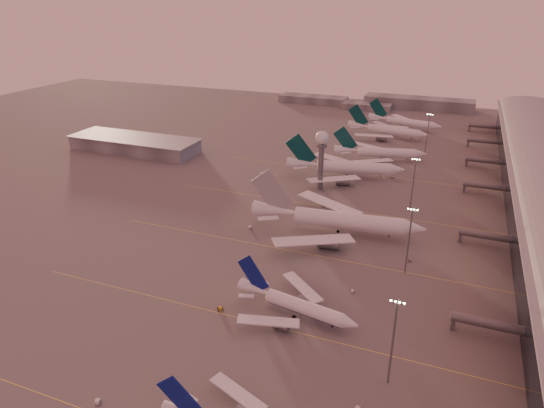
% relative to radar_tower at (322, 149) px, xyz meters
% --- Properties ---
extents(ground, '(700.00, 700.00, 0.00)m').
position_rel_radar_tower_xyz_m(ground, '(-5.00, -120.00, -20.95)').
color(ground, '#5E5B5B').
rests_on(ground, ground).
extents(taxiway_markings, '(180.00, 185.25, 0.02)m').
position_rel_radar_tower_xyz_m(taxiway_markings, '(25.00, -64.00, -20.94)').
color(taxiway_markings, '#E5CF51').
rests_on(taxiway_markings, ground).
extents(hangar, '(82.00, 27.00, 8.50)m').
position_rel_radar_tower_xyz_m(hangar, '(-125.00, 20.00, -16.63)').
color(hangar, slate).
rests_on(hangar, ground).
extents(radar_tower, '(6.40, 6.40, 31.10)m').
position_rel_radar_tower_xyz_m(radar_tower, '(0.00, 0.00, 0.00)').
color(radar_tower, slate).
rests_on(radar_tower, ground).
extents(mast_a, '(3.60, 0.56, 25.00)m').
position_rel_radar_tower_xyz_m(mast_a, '(53.00, -120.00, -7.21)').
color(mast_a, slate).
rests_on(mast_a, ground).
extents(mast_b, '(3.60, 0.56, 25.00)m').
position_rel_radar_tower_xyz_m(mast_b, '(50.00, -65.00, -7.21)').
color(mast_b, slate).
rests_on(mast_b, ground).
extents(mast_c, '(3.60, 0.56, 25.00)m').
position_rel_radar_tower_xyz_m(mast_c, '(45.00, -10.00, -7.21)').
color(mast_c, slate).
rests_on(mast_c, ground).
extents(mast_d, '(3.60, 0.56, 25.00)m').
position_rel_radar_tower_xyz_m(mast_d, '(43.00, 80.00, -7.21)').
color(mast_d, slate).
rests_on(mast_d, ground).
extents(distant_horizon, '(165.00, 37.50, 9.00)m').
position_rel_radar_tower_xyz_m(distant_horizon, '(-2.38, 205.14, -17.06)').
color(distant_horizon, slate).
rests_on(distant_horizon, ground).
extents(narrowbody_mid, '(40.66, 32.19, 15.99)m').
position_rel_radar_tower_xyz_m(narrowbody_mid, '(22.51, -102.55, -17.71)').
color(narrowbody_mid, white).
rests_on(narrowbody_mid, ground).
extents(widebody_white, '(70.72, 56.41, 24.89)m').
position_rel_radar_tower_xyz_m(widebody_white, '(19.96, -44.29, -16.63)').
color(widebody_white, white).
rests_on(widebody_white, ground).
extents(greentail_a, '(61.91, 49.48, 22.78)m').
position_rel_radar_tower_xyz_m(greentail_a, '(7.52, 21.45, -16.93)').
color(greentail_a, white).
rests_on(greentail_a, ground).
extents(greentail_b, '(52.98, 42.30, 19.57)m').
position_rel_radar_tower_xyz_m(greentail_b, '(19.45, 56.90, -17.49)').
color(greentail_b, white).
rests_on(greentail_b, ground).
extents(greentail_c, '(56.04, 44.98, 20.41)m').
position_rel_radar_tower_xyz_m(greentail_c, '(15.44, 108.31, -17.34)').
color(greentail_c, white).
rests_on(greentail_c, ground).
extents(greentail_d, '(53.73, 42.97, 19.74)m').
position_rel_radar_tower_xyz_m(greentail_d, '(22.88, 136.28, -17.46)').
color(greentail_d, white).
rests_on(greentail_d, ground).
extents(gsv_truck_a, '(6.27, 4.14, 2.38)m').
position_rel_radar_tower_xyz_m(gsv_truck_a, '(-9.45, -152.20, -19.73)').
color(gsv_truck_a, silver).
rests_on(gsv_truck_a, ground).
extents(gsv_catering_a, '(5.39, 3.46, 4.09)m').
position_rel_radar_tower_xyz_m(gsv_catering_a, '(48.13, -131.79, -18.91)').
color(gsv_catering_a, silver).
rests_on(gsv_catering_a, ground).
extents(gsv_tug_mid, '(3.92, 4.30, 1.06)m').
position_rel_radar_tower_xyz_m(gsv_tug_mid, '(0.14, -108.59, -20.41)').
color(gsv_tug_mid, gold).
rests_on(gsv_tug_mid, ground).
extents(gsv_truck_b, '(4.82, 1.88, 1.94)m').
position_rel_radar_tower_xyz_m(gsv_truck_b, '(36.15, -84.14, -19.96)').
color(gsv_truck_b, silver).
rests_on(gsv_truck_b, ground).
extents(gsv_truck_c, '(6.15, 5.19, 2.42)m').
position_rel_radar_tower_xyz_m(gsv_truck_c, '(-13.97, -53.31, -19.71)').
color(gsv_truck_c, silver).
rests_on(gsv_truck_c, ground).
extents(gsv_catering_b, '(4.81, 2.47, 3.86)m').
position_rel_radar_tower_xyz_m(gsv_catering_b, '(50.80, -56.77, -19.02)').
color(gsv_catering_b, slate).
rests_on(gsv_catering_b, ground).
extents(gsv_tug_far, '(3.92, 4.08, 1.01)m').
position_rel_radar_tower_xyz_m(gsv_tug_far, '(8.00, -20.10, -20.43)').
color(gsv_tug_far, silver).
rests_on(gsv_tug_far, ground).
extents(gsv_truck_d, '(2.56, 6.30, 2.50)m').
position_rel_radar_tower_xyz_m(gsv_truck_d, '(-35.24, 8.91, -19.67)').
color(gsv_truck_d, silver).
rests_on(gsv_truck_d, ground).
extents(gsv_tug_hangar, '(3.20, 2.17, 0.85)m').
position_rel_radar_tower_xyz_m(gsv_tug_hangar, '(31.08, 29.40, -20.51)').
color(gsv_tug_hangar, silver).
rests_on(gsv_tug_hangar, ground).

